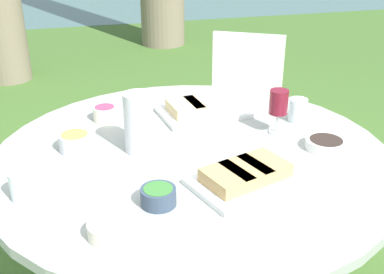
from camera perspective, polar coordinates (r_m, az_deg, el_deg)
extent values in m
cube|color=#4C706B|center=(8.89, -12.47, 14.90)|extent=(40.00, 3.14, 0.01)
cylinder|color=#4C4C51|center=(1.95, 0.00, -12.20)|extent=(0.11, 0.11, 0.72)
cylinder|color=#9EA399|center=(1.74, 0.00, -2.30)|extent=(1.44, 1.44, 0.03)
cube|color=silver|center=(2.93, 5.80, 2.87)|extent=(0.59, 0.58, 0.04)
cube|color=silver|center=(3.03, 6.59, 8.23)|extent=(0.40, 0.24, 0.42)
cylinder|color=silver|center=(2.89, 1.20, -2.39)|extent=(0.03, 0.03, 0.43)
cylinder|color=silver|center=(2.84, 8.88, -3.29)|extent=(0.03, 0.03, 0.43)
cylinder|color=silver|center=(3.22, 2.73, 0.61)|extent=(0.03, 0.03, 0.43)
cylinder|color=silver|center=(3.17, 9.63, -0.14)|extent=(0.03, 0.03, 0.43)
cylinder|color=silver|center=(1.71, -6.34, 1.71)|extent=(0.10, 0.10, 0.22)
cone|color=silver|center=(1.68, -4.91, 4.74)|extent=(0.03, 0.03, 0.03)
cylinder|color=silver|center=(1.91, 9.95, 0.58)|extent=(0.06, 0.06, 0.01)
cylinder|color=silver|center=(1.89, 10.05, 1.72)|extent=(0.01, 0.01, 0.08)
cylinder|color=maroon|center=(1.86, 10.25, 4.12)|extent=(0.07, 0.07, 0.09)
cube|color=white|center=(1.55, 6.35, -5.25)|extent=(0.39, 0.32, 0.02)
cube|color=tan|center=(1.49, 4.13, -5.04)|extent=(0.16, 0.18, 0.04)
cube|color=tan|center=(1.53, 6.40, -4.22)|extent=(0.16, 0.18, 0.04)
cube|color=tan|center=(1.57, 8.55, -3.44)|extent=(0.16, 0.18, 0.04)
cube|color=white|center=(2.05, 1.32, 2.96)|extent=(0.39, 0.28, 0.02)
cube|color=#E0C184|center=(2.01, -0.79, 3.47)|extent=(0.14, 0.17, 0.04)
cube|color=#E0C184|center=(2.03, 1.33, 3.79)|extent=(0.14, 0.17, 0.04)
cylinder|color=silver|center=(1.79, -13.67, -0.59)|extent=(0.12, 0.12, 0.06)
cylinder|color=#E0C147|center=(1.78, -13.74, -0.05)|extent=(0.10, 0.10, 0.03)
cylinder|color=#334256|center=(1.43, -4.01, -7.04)|extent=(0.11, 0.11, 0.05)
cylinder|color=#387533|center=(1.42, -4.03, -6.50)|extent=(0.09, 0.09, 0.02)
cylinder|color=white|center=(1.82, 15.56, -0.82)|extent=(0.15, 0.15, 0.04)
cylinder|color=#2D231E|center=(1.81, 15.60, -0.52)|extent=(0.12, 0.12, 0.02)
cylinder|color=beige|center=(2.02, -10.27, 2.76)|extent=(0.10, 0.10, 0.06)
cylinder|color=#D6385B|center=(2.01, -10.31, 3.22)|extent=(0.08, 0.08, 0.03)
cylinder|color=beige|center=(1.32, -9.86, -10.76)|extent=(0.11, 0.11, 0.04)
cylinder|color=silver|center=(1.32, -9.90, -10.29)|extent=(0.09, 0.09, 0.02)
cylinder|color=silver|center=(1.53, -19.43, -5.42)|extent=(0.08, 0.08, 0.09)
cylinder|color=silver|center=(2.02, 12.43, 3.14)|extent=(0.07, 0.07, 0.10)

